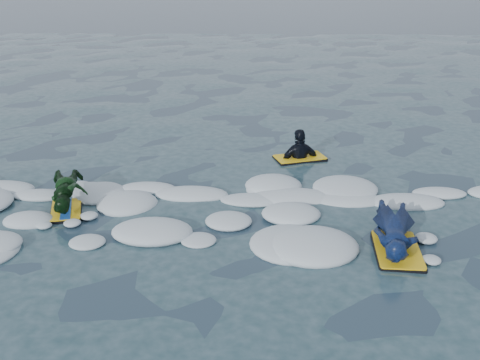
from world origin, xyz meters
The scene contains 5 objects.
ground centered at (0.00, 0.00, 0.00)m, with size 120.00×120.00×0.00m, color #172838.
foam_band centered at (0.00, 1.03, 0.00)m, with size 12.00×3.10×0.30m, color silver, non-canonical shape.
prone_woman_unit centered at (3.00, -0.23, 0.23)m, with size 0.90×1.78×0.44m.
prone_child_unit centered at (-1.99, 0.96, 0.26)m, with size 0.85×1.39×0.51m.
waiting_rider_unit centered at (1.89, 3.38, -0.10)m, with size 1.11×0.84×1.49m.
Camera 1 is at (1.05, -7.86, 4.00)m, focal length 45.00 mm.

